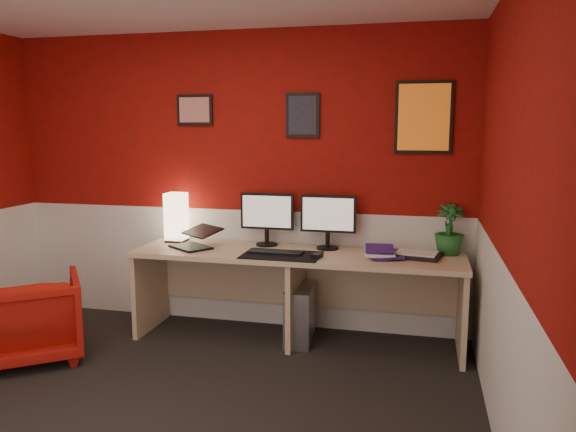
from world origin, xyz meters
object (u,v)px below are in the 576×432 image
object	(u,v)px
zen_tray	(416,255)
pc_tower	(300,314)
monitor_left	(267,211)
laptop	(190,235)
potted_plant	(450,229)
shoji_lamp	(176,219)
monitor_right	(328,213)
armchair	(32,318)
desk	(296,297)

from	to	relation	value
zen_tray	pc_tower	size ratio (longest dim) A/B	0.78
monitor_left	laptop	bearing A→B (deg)	-156.29
potted_plant	shoji_lamp	bearing A→B (deg)	-179.30
shoji_lamp	monitor_right	bearing A→B (deg)	0.16
monitor_left	pc_tower	xyz separation A→B (m)	(0.33, -0.20, -0.80)
laptop	monitor_left	world-z (taller)	monitor_left
armchair	potted_plant	bearing A→B (deg)	161.44
potted_plant	monitor_left	bearing A→B (deg)	-179.87
monitor_left	zen_tray	xyz separation A→B (m)	(1.22, -0.16, -0.28)
zen_tray	desk	bearing A→B (deg)	-177.39
monitor_left	potted_plant	xyz separation A→B (m)	(1.46, 0.00, -0.09)
shoji_lamp	monitor_left	bearing A→B (deg)	1.73
shoji_lamp	monitor_left	size ratio (longest dim) A/B	0.69
monitor_right	zen_tray	size ratio (longest dim) A/B	1.66
potted_plant	monitor_right	bearing A→B (deg)	-178.56
zen_tray	pc_tower	bearing A→B (deg)	-177.48
shoji_lamp	monitor_right	size ratio (longest dim) A/B	0.69
monitor_left	potted_plant	size ratio (longest dim) A/B	1.46
zen_tray	pc_tower	world-z (taller)	zen_tray
shoji_lamp	zen_tray	distance (m)	2.03
desk	zen_tray	xyz separation A→B (m)	(0.92, 0.04, 0.38)
shoji_lamp	monitor_right	xyz separation A→B (m)	(1.31, 0.00, 0.09)
potted_plant	armchair	size ratio (longest dim) A/B	0.58
laptop	armchair	xyz separation A→B (m)	(-0.95, -0.74, -0.53)
shoji_lamp	laptop	bearing A→B (deg)	-45.38
potted_plant	armchair	world-z (taller)	potted_plant
zen_tray	armchair	distance (m)	2.90
desk	shoji_lamp	size ratio (longest dim) A/B	6.50
shoji_lamp	zen_tray	bearing A→B (deg)	-3.94
monitor_right	laptop	bearing A→B (deg)	-168.01
zen_tray	armchair	bearing A→B (deg)	-163.17
shoji_lamp	armchair	world-z (taller)	shoji_lamp
desk	laptop	bearing A→B (deg)	-176.94
monitor_left	zen_tray	world-z (taller)	monitor_left
zen_tray	shoji_lamp	bearing A→B (deg)	176.06
monitor_right	zen_tray	distance (m)	0.77
potted_plant	pc_tower	distance (m)	1.35
monitor_left	armchair	distance (m)	1.95
pc_tower	armchair	xyz separation A→B (m)	(-1.85, -0.79, 0.09)
monitor_left	potted_plant	distance (m)	1.46
shoji_lamp	armchair	distance (m)	1.36
shoji_lamp	pc_tower	bearing A→B (deg)	-9.01
monitor_left	pc_tower	world-z (taller)	monitor_left
monitor_left	armchair	world-z (taller)	monitor_left
monitor_left	monitor_right	world-z (taller)	same
laptop	pc_tower	xyz separation A→B (m)	(0.90, 0.05, -0.61)
laptop	armchair	bearing A→B (deg)	-106.35
potted_plant	laptop	bearing A→B (deg)	-172.85
desk	shoji_lamp	world-z (taller)	shoji_lamp
shoji_lamp	potted_plant	size ratio (longest dim) A/B	1.01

